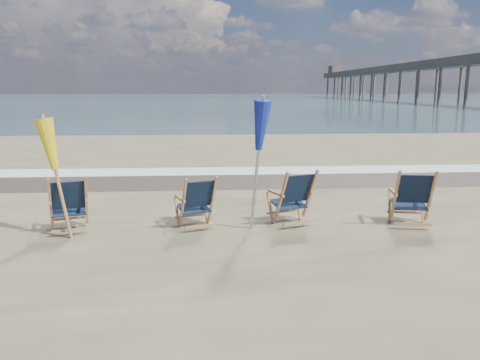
{
  "coord_description": "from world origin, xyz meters",
  "views": [
    {
      "loc": [
        -0.53,
        -5.94,
        2.49
      ],
      "look_at": [
        0.0,
        2.2,
        0.9
      ],
      "focal_mm": 35.0,
      "sensor_mm": 36.0,
      "label": 1
    }
  ],
  "objects": [
    {
      "name": "beach_chair_2",
      "position": [
        1.31,
        2.39,
        0.54
      ],
      "size": [
        0.91,
        0.96,
        1.08
      ],
      "primitive_type": null,
      "rotation": [
        0.0,
        0.0,
        3.49
      ],
      "color": "black",
      "rests_on": "ground"
    },
    {
      "name": "beach_chair_1",
      "position": [
        -0.49,
        2.29,
        0.5
      ],
      "size": [
        0.85,
        0.89,
        0.99
      ],
      "primitive_type": null,
      "rotation": [
        0.0,
        0.0,
        3.5
      ],
      "color": "black",
      "rests_on": "ground"
    },
    {
      "name": "beach_chair_3",
      "position": [
        3.42,
        1.99,
        0.55
      ],
      "size": [
        0.83,
        0.9,
        1.1
      ],
      "primitive_type": null,
      "rotation": [
        0.0,
        0.0,
        2.97
      ],
      "color": "black",
      "rests_on": "ground"
    },
    {
      "name": "surf_foam",
      "position": [
        0.0,
        8.3,
        0.0
      ],
      "size": [
        200.0,
        1.4,
        0.01
      ],
      "primitive_type": "cube",
      "color": "silver",
      "rests_on": "ground"
    },
    {
      "name": "beach_chair_0",
      "position": [
        -2.7,
        2.18,
        0.52
      ],
      "size": [
        0.87,
        0.92,
        1.04
      ],
      "primitive_type": null,
      "rotation": [
        0.0,
        0.0,
        3.46
      ],
      "color": "black",
      "rests_on": "ground"
    },
    {
      "name": "fishing_pier",
      "position": [
        38.0,
        74.0,
        4.65
      ],
      "size": [
        4.4,
        140.0,
        9.3
      ],
      "primitive_type": null,
      "color": "brown",
      "rests_on": "ground"
    },
    {
      "name": "ocean",
      "position": [
        0.0,
        128.0,
        0.0
      ],
      "size": [
        400.0,
        400.0,
        0.0
      ],
      "primitive_type": "plane",
      "color": "#3C5A64",
      "rests_on": "ground"
    },
    {
      "name": "wet_sand_strip",
      "position": [
        0.0,
        6.8,
        0.0
      ],
      "size": [
        200.0,
        2.6,
        0.0
      ],
      "primitive_type": "cube",
      "color": "#42362A",
      "rests_on": "ground"
    },
    {
      "name": "umbrella_yellow",
      "position": [
        -3.05,
        1.86,
        1.51
      ],
      "size": [
        0.3,
        0.3,
        2.02
      ],
      "color": "#AE794D",
      "rests_on": "ground"
    },
    {
      "name": "umbrella_blue",
      "position": [
        0.27,
        2.0,
        1.8
      ],
      "size": [
        0.3,
        0.3,
        2.33
      ],
      "color": "#A5A5AD",
      "rests_on": "ground"
    }
  ]
}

